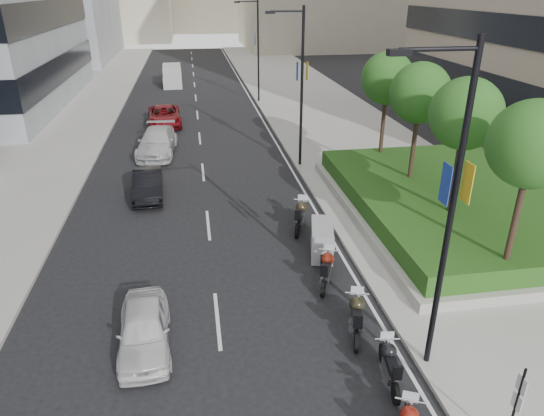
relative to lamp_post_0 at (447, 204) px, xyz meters
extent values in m
plane|color=black|center=(-4.14, -1.00, -5.07)|extent=(160.00, 160.00, 0.00)
cube|color=#9E9B93|center=(4.86, 29.00, -4.99)|extent=(10.00, 100.00, 0.15)
cube|color=#9E9B93|center=(-16.14, 29.00, -4.99)|extent=(8.00, 100.00, 0.15)
cube|color=silver|center=(-0.44, 29.00, -5.06)|extent=(0.12, 100.00, 0.01)
cube|color=silver|center=(-5.64, 29.00, -5.06)|extent=(0.12, 100.00, 0.01)
cube|color=#A3A298|center=(5.86, 9.00, -4.72)|extent=(10.00, 14.00, 0.40)
cube|color=#1B4614|center=(5.86, 9.00, -4.12)|extent=(9.40, 13.40, 0.80)
cylinder|color=#332319|center=(4.36, 3.00, -2.52)|extent=(0.22, 0.22, 4.00)
sphere|color=#29581B|center=(4.36, 3.00, 0.38)|extent=(2.80, 2.80, 2.80)
cylinder|color=#332319|center=(4.36, 7.00, -2.52)|extent=(0.22, 0.22, 4.00)
sphere|color=#29581B|center=(4.36, 7.00, 0.38)|extent=(2.80, 2.80, 2.80)
cylinder|color=#332319|center=(4.36, 11.00, -2.52)|extent=(0.22, 0.22, 4.00)
sphere|color=#29581B|center=(4.36, 11.00, 0.38)|extent=(2.80, 2.80, 2.80)
cylinder|color=#332319|center=(4.36, 15.00, -2.52)|extent=(0.22, 0.22, 4.00)
sphere|color=#29581B|center=(4.36, 15.00, 0.38)|extent=(2.80, 2.80, 2.80)
cylinder|color=black|center=(0.16, 0.00, -0.57)|extent=(0.16, 0.16, 9.00)
cylinder|color=black|center=(-0.74, 0.00, 3.63)|extent=(1.80, 0.10, 0.10)
cube|color=black|center=(-1.64, 0.00, 3.58)|extent=(0.50, 0.22, 0.14)
cube|color=yellow|center=(0.44, 0.00, 0.53)|extent=(0.02, 0.45, 1.00)
cube|color=#1B3B96|center=(-0.12, 0.00, 0.53)|extent=(0.02, 0.45, 1.00)
cylinder|color=black|center=(0.16, 17.00, -0.57)|extent=(0.16, 0.16, 9.00)
cylinder|color=black|center=(-0.74, 17.00, 3.63)|extent=(1.80, 0.10, 0.10)
cube|color=black|center=(-1.64, 17.00, 3.58)|extent=(0.50, 0.22, 0.14)
cube|color=yellow|center=(0.44, 17.00, 0.53)|extent=(0.02, 0.45, 1.00)
cube|color=#1B3B96|center=(-0.12, 17.00, 0.53)|extent=(0.02, 0.45, 1.00)
cylinder|color=black|center=(0.16, 35.00, -0.57)|extent=(0.16, 0.16, 9.00)
cylinder|color=black|center=(-0.74, 35.00, 3.63)|extent=(1.80, 0.10, 0.10)
cube|color=black|center=(-1.64, 35.00, 3.58)|extent=(0.50, 0.22, 0.14)
cube|color=yellow|center=(0.44, 35.00, 0.53)|extent=(0.02, 0.45, 1.00)
cube|color=#1B3B96|center=(-0.12, 35.00, 0.53)|extent=(0.02, 0.45, 1.00)
cylinder|color=black|center=(0.66, -3.00, -3.82)|extent=(0.06, 0.06, 2.50)
cube|color=silver|center=(0.66, -3.00, -3.02)|extent=(0.02, 0.32, 0.42)
cube|color=silver|center=(0.66, -3.00, -3.52)|extent=(0.02, 0.32, 0.42)
cylinder|color=black|center=(-1.28, -1.91, -4.77)|extent=(0.34, 0.59, 0.59)
sphere|color=maroon|center=(-1.48, -2.36, -4.24)|extent=(0.46, 0.46, 0.46)
cylinder|color=silver|center=(-1.38, -2.12, -4.03)|extent=(0.67, 0.33, 0.05)
cylinder|color=black|center=(-1.28, -1.20, -4.77)|extent=(0.20, 0.60, 0.59)
cylinder|color=black|center=(-1.05, 0.29, -4.77)|extent=(0.20, 0.60, 0.59)
cube|color=silver|center=(-1.17, -0.50, -4.61)|extent=(0.40, 0.84, 0.40)
sphere|color=black|center=(-1.13, -0.19, -4.25)|extent=(0.45, 0.45, 0.45)
cube|color=black|center=(-1.21, -0.78, -4.31)|extent=(0.37, 0.74, 0.15)
cylinder|color=silver|center=(-1.09, 0.06, -4.05)|extent=(0.70, 0.15, 0.05)
cylinder|color=black|center=(-1.65, 0.88, -4.75)|extent=(0.30, 0.64, 0.63)
cylinder|color=black|center=(-1.18, 2.43, -4.75)|extent=(0.30, 0.64, 0.63)
cube|color=silver|center=(-1.43, 1.61, -4.58)|extent=(0.54, 0.91, 0.43)
sphere|color=black|center=(-1.33, 1.93, -4.19)|extent=(0.49, 0.49, 0.49)
cube|color=black|center=(-1.52, 1.32, -4.26)|extent=(0.49, 0.81, 0.16)
cylinder|color=silver|center=(-1.25, 2.19, -3.97)|extent=(0.73, 0.27, 0.05)
cylinder|color=black|center=(-1.91, 3.76, -4.75)|extent=(0.35, 0.62, 0.62)
cylinder|color=black|center=(-1.29, 5.25, -4.75)|extent=(0.35, 0.62, 0.62)
cube|color=silver|center=(-1.62, 4.46, -4.58)|extent=(0.61, 0.91, 0.42)
sphere|color=maroon|center=(-1.49, 4.76, -4.20)|extent=(0.48, 0.48, 0.48)
cube|color=black|center=(-1.74, 4.18, -4.26)|extent=(0.55, 0.81, 0.16)
cylinder|color=silver|center=(-1.39, 5.02, -3.98)|extent=(0.71, 0.33, 0.05)
cylinder|color=black|center=(-1.39, 5.88, -4.76)|extent=(0.25, 0.62, 0.61)
cylinder|color=black|center=(-1.03, 7.42, -4.76)|extent=(0.25, 0.62, 0.61)
cube|color=gray|center=(-1.21, 6.65, -4.42)|extent=(1.28, 2.21, 1.23)
cylinder|color=black|center=(-1.90, 8.15, -4.73)|extent=(0.35, 0.66, 0.66)
cylinder|color=black|center=(-1.29, 9.75, -4.73)|extent=(0.35, 0.66, 0.66)
cube|color=silver|center=(-1.61, 8.90, -4.55)|extent=(0.62, 0.96, 0.45)
sphere|color=#2F281A|center=(-1.49, 9.23, -4.15)|extent=(0.51, 0.51, 0.51)
cube|color=black|center=(-1.73, 8.60, -4.21)|extent=(0.56, 0.85, 0.17)
cylinder|color=silver|center=(-1.39, 9.50, -3.91)|extent=(0.76, 0.33, 0.05)
imported|color=silver|center=(-7.85, 2.09, -4.43)|extent=(1.70, 3.81, 1.27)
imported|color=black|center=(-8.51, 13.78, -4.38)|extent=(1.62, 4.19, 1.36)
imported|color=silver|center=(-8.40, 20.88, -4.27)|extent=(2.62, 5.60, 1.58)
imported|color=maroon|center=(-8.20, 28.00, -4.32)|extent=(2.80, 5.48, 1.48)
cube|color=silver|center=(-7.95, 44.87, -4.02)|extent=(2.04, 5.03, 2.09)
cube|color=silver|center=(-7.95, 42.98, -4.52)|extent=(1.93, 1.25, 1.09)
cylinder|color=black|center=(-8.75, 43.08, -4.72)|extent=(0.25, 0.70, 0.70)
cylinder|color=black|center=(-7.16, 43.08, -4.72)|extent=(0.25, 0.70, 0.70)
cylinder|color=black|center=(-8.75, 46.46, -4.72)|extent=(0.25, 0.70, 0.70)
cylinder|color=black|center=(-7.16, 46.46, -4.72)|extent=(0.25, 0.70, 0.70)
camera|label=1|loc=(-5.96, -9.94, 4.84)|focal=32.00mm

